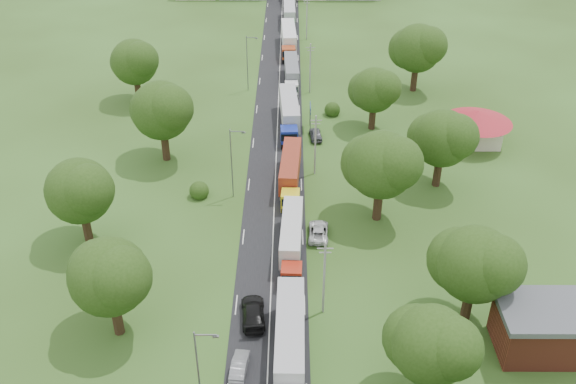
{
  "coord_description": "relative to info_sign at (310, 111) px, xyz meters",
  "views": [
    {
      "loc": [
        2.07,
        -56.48,
        46.49
      ],
      "look_at": [
        1.79,
        11.46,
        3.0
      ],
      "focal_mm": 40.0,
      "sensor_mm": 36.0,
      "label": 1
    }
  ],
  "objects": [
    {
      "name": "tree_10",
      "position": [
        -20.21,
        -44.84,
        4.22
      ],
      "size": [
        8.8,
        8.8,
        11.07
      ],
      "color": "#382616",
      "rests_on": "ground"
    },
    {
      "name": "tree_5",
      "position": [
        16.79,
        -16.84,
        4.22
      ],
      "size": [
        8.8,
        8.8,
        11.07
      ],
      "color": "#382616",
      "rests_on": "ground"
    },
    {
      "name": "tree_3",
      "position": [
        14.79,
        -42.84,
        4.22
      ],
      "size": [
        8.8,
        8.8,
        11.07
      ],
      "color": "#382616",
      "rests_on": "ground"
    },
    {
      "name": "tree_11",
      "position": [
        -27.21,
        -29.84,
        4.22
      ],
      "size": [
        8.8,
        8.8,
        11.07
      ],
      "color": "#382616",
      "rests_on": "ground"
    },
    {
      "name": "house_cream",
      "position": [
        24.8,
        -5.0,
        0.64
      ],
      "size": [
        10.08,
        10.08,
        5.8
      ],
      "color": "beige",
      "rests_on": "ground"
    },
    {
      "name": "lamp_1",
      "position": [
        -10.55,
        -20.0,
        2.55
      ],
      "size": [
        2.03,
        0.22,
        10.0
      ],
      "color": "slate",
      "rests_on": "ground"
    },
    {
      "name": "tree_2",
      "position": [
        8.79,
        -52.86,
        3.59
      ],
      "size": [
        8.0,
        8.0,
        10.1
      ],
      "color": "#382616",
      "rests_on": "ground"
    },
    {
      "name": "house_brick",
      "position": [
        20.8,
        -47.0,
        -0.35
      ],
      "size": [
        8.6,
        6.6,
        5.2
      ],
      "color": "maroon",
      "rests_on": "ground"
    },
    {
      "name": "tree_6",
      "position": [
        9.79,
        0.14,
        3.59
      ],
      "size": [
        8.0,
        8.0,
        10.1
      ],
      "color": "#382616",
      "rests_on": "ground"
    },
    {
      "name": "pole_4",
      "position": [
        0.3,
        42.0,
        1.68
      ],
      "size": [
        1.6,
        0.24,
        9.0
      ],
      "color": "gray",
      "rests_on": "ground"
    },
    {
      "name": "pole_3",
      "position": [
        0.3,
        14.0,
        1.68
      ],
      "size": [
        1.6,
        0.24,
        9.0
      ],
      "color": "gray",
      "rests_on": "ground"
    },
    {
      "name": "road",
      "position": [
        -5.2,
        -15.0,
        -3.0
      ],
      "size": [
        8.0,
        200.0,
        0.04
      ],
      "primitive_type": "cube",
      "color": "black",
      "rests_on": "ground"
    },
    {
      "name": "tree_7",
      "position": [
        18.79,
        15.17,
        4.85
      ],
      "size": [
        9.6,
        9.6,
        12.05
      ],
      "color": "#382616",
      "rests_on": "ground"
    },
    {
      "name": "tree_4",
      "position": [
        7.79,
        -24.83,
        4.85
      ],
      "size": [
        9.6,
        9.6,
        12.05
      ],
      "color": "#382616",
      "rests_on": "ground"
    },
    {
      "name": "car_lane_rear",
      "position": [
        -6.9,
        -43.04,
        -2.16
      ],
      "size": [
        2.86,
        5.97,
        1.68
      ],
      "primitive_type": "imported",
      "rotation": [
        0.0,
        0.0,
        3.23
      ],
      "color": "black",
      "rests_on": "ground"
    },
    {
      "name": "truck_1",
      "position": [
        -2.97,
        -32.04,
        -1.01
      ],
      "size": [
        2.82,
        13.57,
        3.75
      ],
      "color": "#A52512",
      "rests_on": "ground"
    },
    {
      "name": "pole_2",
      "position": [
        0.3,
        -14.0,
        1.68
      ],
      "size": [
        1.6,
        0.24,
        9.0
      ],
      "color": "gray",
      "rests_on": "ground"
    },
    {
      "name": "pole_1",
      "position": [
        0.3,
        -42.0,
        1.68
      ],
      "size": [
        1.6,
        0.24,
        9.0
      ],
      "color": "gray",
      "rests_on": "ground"
    },
    {
      "name": "truck_5",
      "position": [
        -3.49,
        35.48,
        -0.7
      ],
      "size": [
        3.22,
        15.69,
        4.34
      ],
      "color": "#9D3818",
      "rests_on": "ground"
    },
    {
      "name": "car_lane_mid",
      "position": [
        -7.81,
        -49.91,
        -2.34
      ],
      "size": [
        1.8,
        4.15,
        1.33
      ],
      "primitive_type": "imported",
      "rotation": [
        0.0,
        0.0,
        3.04
      ],
      "color": "gray",
      "rests_on": "ground"
    },
    {
      "name": "truck_2",
      "position": [
        -3.1,
        -17.08,
        -0.93
      ],
      "size": [
        3.1,
        14.14,
        3.91
      ],
      "color": "gold",
      "rests_on": "ground"
    },
    {
      "name": "lamp_2",
      "position": [
        -10.55,
        15.0,
        2.55
      ],
      "size": [
        2.03,
        0.22,
        10.0
      ],
      "color": "slate",
      "rests_on": "ground"
    },
    {
      "name": "truck_4",
      "position": [
        -2.93,
        18.06,
        -0.98
      ],
      "size": [
        2.77,
        13.76,
        3.81
      ],
      "color": "white",
      "rests_on": "ground"
    },
    {
      "name": "truck_0",
      "position": [
        -3.12,
        -48.94,
        -0.71
      ],
      "size": [
        2.83,
        15.56,
        4.31
      ],
      "color": "white",
      "rests_on": "ground"
    },
    {
      "name": "tree_12",
      "position": [
        -21.21,
        -9.83,
        4.85
      ],
      "size": [
        9.6,
        9.6,
        12.05
      ],
      "color": "#382616",
      "rests_on": "ground"
    },
    {
      "name": "ground",
      "position": [
        -5.2,
        -35.0,
        -3.0
      ],
      "size": [
        260.0,
        260.0,
        0.0
      ],
      "primitive_type": "plane",
      "color": "#2A4115",
      "rests_on": "ground"
    },
    {
      "name": "lamp_0",
      "position": [
        -10.55,
        -55.0,
        2.55
      ],
      "size": [
        2.03,
        0.22,
        10.0
      ],
      "color": "slate",
      "rests_on": "ground"
    },
    {
      "name": "info_sign",
      "position": [
        0.0,
        0.0,
        0.0
      ],
      "size": [
        0.12,
        3.1,
        4.1
      ],
      "color": "slate",
      "rests_on": "ground"
    },
    {
      "name": "car_verge_near",
      "position": [
        0.3,
        -28.78,
        -2.3
      ],
      "size": [
        2.58,
        5.18,
        1.41
      ],
      "primitive_type": "imported",
      "rotation": [
        0.0,
        0.0,
        3.09
      ],
      "color": "silver",
      "rests_on": "ground"
    },
    {
      "name": "tree_13",
      "position": [
        -29.21,
        10.16,
        4.22
      ],
      "size": [
        8.8,
        8.8,
        11.07
      ],
      "color": "#382616",
      "rests_on": "ground"
    },
    {
      "name": "car_verge_far",
      "position": [
        0.8,
        -3.44,
        -2.26
      ],
      "size": [
        2.14,
        4.48,
        1.48
      ],
      "primitive_type": "imported",
      "rotation": [
        0.0,
        0.0,
        3.24
      ],
      "color": "#4C4E53",
      "rests_on": "ground"
    },
    {
      "name": "truck_3",
      "position": [
        -3.3,
        0.81,
        -0.75
      ],
      "size": [
        3.35,
        15.4,
        4.25
      ],
      "color": "navy",
      "rests_on": "ground"
    },
    {
      "name": "truck_6",
      "position": [
        -3.41,
        52.66,
        -0.84
      ],
      "size": [
        2.71,
        14.7,
        4.07
      ],
      "color": "#235E25",
      "rests_on": "ground"
    }
  ]
}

